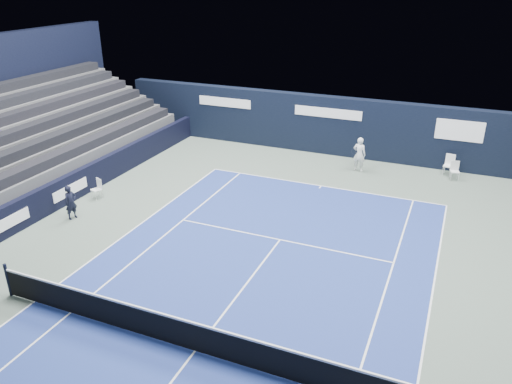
# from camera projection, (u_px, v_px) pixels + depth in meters

# --- Properties ---
(ground) EXTENTS (48.00, 48.00, 0.00)m
(ground) POSITION_uv_depth(u_px,v_px,m) (228.00, 308.00, 14.68)
(ground) COLOR #526155
(ground) RESTS_ON ground
(court_surface) EXTENTS (10.97, 23.77, 0.01)m
(court_surface) POSITION_uv_depth(u_px,v_px,m) (195.00, 351.00, 12.99)
(court_surface) COLOR navy
(court_surface) RESTS_ON ground
(folding_chair_back_a) EXTENTS (0.51, 0.54, 1.01)m
(folding_chair_back_a) POSITION_uv_depth(u_px,v_px,m) (450.00, 161.00, 24.10)
(folding_chair_back_a) COLOR white
(folding_chair_back_a) RESTS_ON ground
(folding_chair_back_b) EXTENTS (0.48, 0.46, 0.90)m
(folding_chair_back_b) POSITION_uv_depth(u_px,v_px,m) (455.00, 169.00, 23.56)
(folding_chair_back_b) COLOR silver
(folding_chair_back_b) RESTS_ON ground
(line_judge_chair) EXTENTS (0.49, 0.48, 0.88)m
(line_judge_chair) POSITION_uv_depth(u_px,v_px,m) (98.00, 187.00, 21.62)
(line_judge_chair) COLOR white
(line_judge_chair) RESTS_ON ground
(line_judge) EXTENTS (0.45, 0.58, 1.40)m
(line_judge) POSITION_uv_depth(u_px,v_px,m) (71.00, 202.00, 19.73)
(line_judge) COLOR black
(line_judge) RESTS_ON ground
(court_markings) EXTENTS (11.03, 23.83, 0.00)m
(court_markings) POSITION_uv_depth(u_px,v_px,m) (195.00, 351.00, 12.99)
(court_markings) COLOR white
(court_markings) RESTS_ON court_surface
(tennis_net) EXTENTS (12.90, 0.10, 1.10)m
(tennis_net) POSITION_uv_depth(u_px,v_px,m) (194.00, 336.00, 12.79)
(tennis_net) COLOR black
(tennis_net) RESTS_ON ground
(back_sponsor_wall) EXTENTS (26.00, 0.63, 3.10)m
(back_sponsor_wall) POSITION_uv_depth(u_px,v_px,m) (347.00, 127.00, 26.27)
(back_sponsor_wall) COLOR black
(back_sponsor_wall) RESTS_ON ground
(side_barrier_left) EXTENTS (0.33, 22.00, 1.20)m
(side_barrier_left) POSITION_uv_depth(u_px,v_px,m) (67.00, 189.00, 21.15)
(side_barrier_left) COLOR black
(side_barrier_left) RESTS_ON ground
(spectator_stand) EXTENTS (6.00, 18.00, 6.40)m
(spectator_stand) POSITION_uv_depth(u_px,v_px,m) (13.00, 141.00, 22.79)
(spectator_stand) COLOR #444547
(spectator_stand) RESTS_ON ground
(tennis_player) EXTENTS (0.67, 0.86, 1.72)m
(tennis_player) POSITION_uv_depth(u_px,v_px,m) (359.00, 154.00, 24.44)
(tennis_player) COLOR white
(tennis_player) RESTS_ON ground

